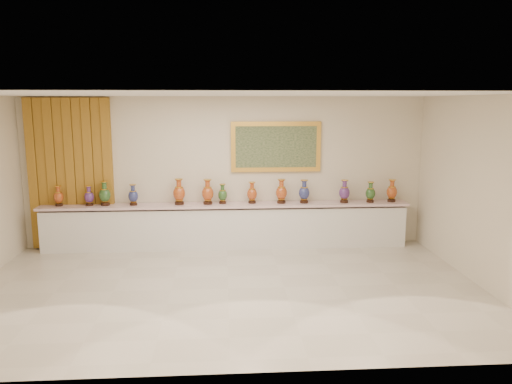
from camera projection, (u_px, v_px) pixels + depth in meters
ground at (228, 289)px, 7.83m from camera, size 8.00×8.00×0.00m
room at (104, 170)px, 9.79m from camera, size 8.00×8.00×8.00m
counter at (226, 226)px, 9.98m from camera, size 7.28×0.48×0.90m
vase_0 at (59, 197)px, 9.65m from camera, size 0.24×0.24×0.40m
vase_1 at (89, 197)px, 9.68m from camera, size 0.22×0.22×0.40m
vase_2 at (105, 195)px, 9.70m from camera, size 0.29×0.29×0.48m
vase_3 at (133, 196)px, 9.73m from camera, size 0.20×0.20×0.41m
vase_4 at (179, 193)px, 9.78m from camera, size 0.29×0.29×0.51m
vase_5 at (208, 193)px, 9.82m from camera, size 0.29×0.29×0.50m
vase_6 at (223, 195)px, 9.88m from camera, size 0.21×0.21×0.40m
vase_7 at (252, 194)px, 9.92m from camera, size 0.26×0.26×0.43m
vase_8 at (281, 192)px, 9.92m from camera, size 0.23×0.23×0.48m
vase_9 at (304, 193)px, 9.94m from camera, size 0.26×0.26×0.47m
vase_10 at (344, 192)px, 9.98m from camera, size 0.22×0.22×0.46m
vase_11 at (370, 193)px, 10.01m from camera, size 0.25×0.25×0.42m
vase_12 at (392, 192)px, 10.07m from camera, size 0.26×0.26×0.46m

